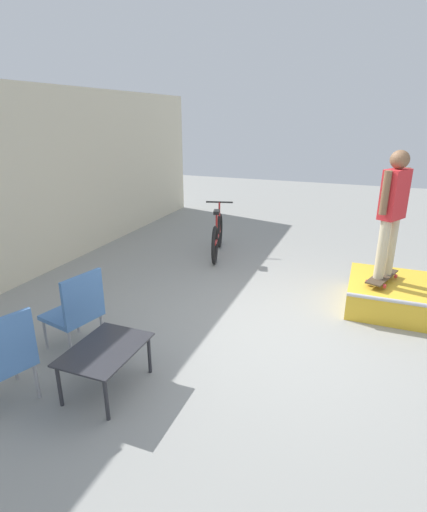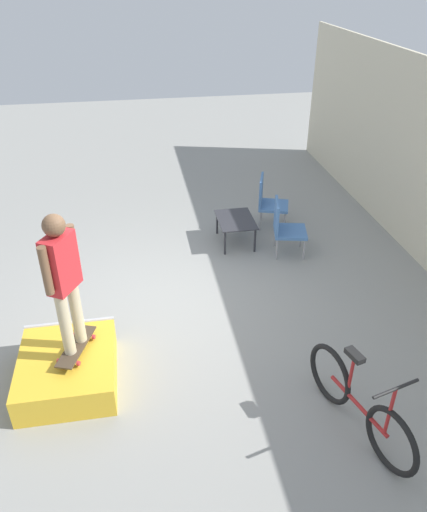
# 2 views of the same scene
# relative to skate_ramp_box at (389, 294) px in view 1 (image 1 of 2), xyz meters

# --- Properties ---
(ground_plane) EXTENTS (24.00, 24.00, 0.00)m
(ground_plane) POSITION_rel_skate_ramp_box_xyz_m (-1.25, 1.19, -0.19)
(ground_plane) COLOR gray
(house_wall_back) EXTENTS (12.00, 0.06, 3.00)m
(house_wall_back) POSITION_rel_skate_ramp_box_xyz_m (-1.25, 5.40, 1.31)
(house_wall_back) COLOR beige
(house_wall_back) RESTS_ON ground_plane
(skate_ramp_box) EXTENTS (1.27, 1.08, 0.40)m
(skate_ramp_box) POSITION_rel_skate_ramp_box_xyz_m (0.00, 0.00, 0.00)
(skate_ramp_box) COLOR gold
(skate_ramp_box) RESTS_ON ground_plane
(skateboard_on_ramp) EXTENTS (0.75, 0.43, 0.07)m
(skateboard_on_ramp) POSITION_rel_skate_ramp_box_xyz_m (-0.06, 0.13, 0.27)
(skateboard_on_ramp) COLOR #473828
(skateboard_on_ramp) RESTS_ON skate_ramp_box
(person_skater) EXTENTS (0.51, 0.36, 1.66)m
(person_skater) POSITION_rel_skate_ramp_box_xyz_m (-0.06, 0.13, 1.25)
(person_skater) COLOR #C6B793
(person_skater) RESTS_ON skateboard_on_ramp
(coffee_table) EXTENTS (0.84, 0.61, 0.45)m
(coffee_table) POSITION_rel_skate_ramp_box_xyz_m (-2.89, 2.59, 0.21)
(coffee_table) COLOR #2D2D33
(coffee_table) RESTS_ON ground_plane
(patio_chair_left) EXTENTS (0.66, 0.66, 0.94)m
(patio_chair_left) POSITION_rel_skate_ramp_box_xyz_m (-3.42, 3.30, 0.32)
(patio_chair_left) COLOR #99999E
(patio_chair_left) RESTS_ON ground_plane
(patio_chair_right) EXTENTS (0.62, 0.62, 0.94)m
(patio_chair_right) POSITION_rel_skate_ramp_box_xyz_m (-2.41, 3.30, 0.32)
(patio_chair_right) COLOR #99999E
(patio_chair_right) RESTS_ON ground_plane
(bicycle) EXTENTS (1.61, 0.60, 0.95)m
(bicycle) POSITION_rel_skate_ramp_box_xyz_m (1.21, 3.00, 0.18)
(bicycle) COLOR black
(bicycle) RESTS_ON ground_plane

